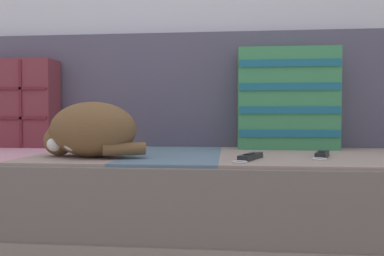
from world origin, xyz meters
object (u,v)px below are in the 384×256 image
(throw_pillow_striped, at_px, (287,99))
(sleeping_cat, at_px, (89,131))
(game_remote_near, at_px, (322,155))
(couch, at_px, (136,203))
(throw_pillow_quilted, at_px, (15,104))
(game_remote_far, at_px, (250,157))

(throw_pillow_striped, bearing_deg, sleeping_cat, -152.21)
(sleeping_cat, height_order, game_remote_near, sleeping_cat)
(sleeping_cat, bearing_deg, couch, 59.74)
(couch, bearing_deg, throw_pillow_striped, 17.22)
(couch, relative_size, sleeping_cat, 5.67)
(throw_pillow_quilted, xyz_separation_m, throw_pillow_striped, (1.25, -0.00, 0.02))
(couch, relative_size, throw_pillow_quilted, 5.41)
(couch, distance_m, throw_pillow_striped, 0.79)
(game_remote_near, relative_size, game_remote_far, 0.92)
(throw_pillow_striped, bearing_deg, couch, -162.78)
(throw_pillow_quilted, bearing_deg, couch, -17.46)
(throw_pillow_quilted, distance_m, sleeping_cat, 0.65)
(throw_pillow_striped, relative_size, game_remote_far, 2.15)
(couch, bearing_deg, throw_pillow_quilted, 162.54)
(throw_pillow_striped, relative_size, sleeping_cat, 1.14)
(sleeping_cat, xyz_separation_m, game_remote_far, (0.56, -0.02, -0.08))
(sleeping_cat, xyz_separation_m, game_remote_near, (0.82, 0.08, -0.08))
(throw_pillow_striped, height_order, game_remote_near, throw_pillow_striped)
(couch, xyz_separation_m, game_remote_far, (0.45, -0.22, 0.22))
(game_remote_far, bearing_deg, game_remote_near, 21.50)
(throw_pillow_quilted, relative_size, game_remote_far, 1.99)
(throw_pillow_striped, distance_m, sleeping_cat, 0.85)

